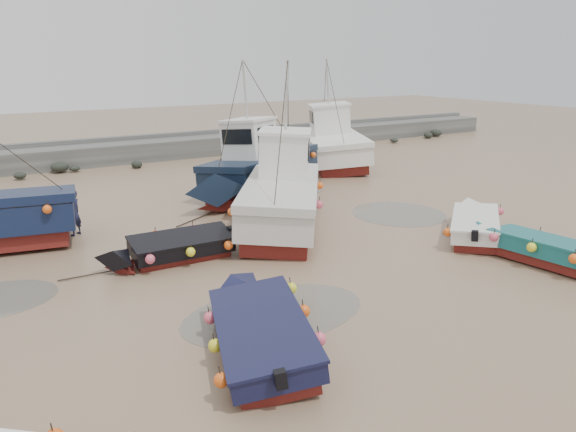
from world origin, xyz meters
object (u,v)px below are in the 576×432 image
object	(u,v)px
dinghy_4	(170,245)
person	(76,235)
dinghy_2	(533,244)
cabin_boat_1	(282,191)
cabin_boat_2	(257,167)
cabin_boat_3	(333,143)
dinghy_3	(476,221)
dinghy_1	(262,324)

from	to	relation	value
dinghy_4	person	distance (m)	4.97
dinghy_2	person	bearing A→B (deg)	131.70
cabin_boat_1	person	bearing A→B (deg)	-165.53
cabin_boat_2	cabin_boat_3	size ratio (longest dim) A/B	0.93
dinghy_3	dinghy_4	xyz separation A→B (m)	(-10.53, 3.23, 0.02)
cabin_boat_1	cabin_boat_3	distance (m)	13.21
cabin_boat_2	dinghy_3	bearing A→B (deg)	170.31
cabin_boat_1	person	size ratio (longest dim) A/B	5.71
dinghy_1	cabin_boat_1	distance (m)	9.77
dinghy_3	cabin_boat_2	distance (m)	10.51
dinghy_4	dinghy_2	bearing A→B (deg)	-119.61
cabin_boat_2	person	xyz separation A→B (m)	(-8.74, -2.02, -1.33)
dinghy_2	dinghy_3	world-z (taller)	same
cabin_boat_3	person	distance (m)	17.89
dinghy_1	cabin_boat_2	size ratio (longest dim) A/B	0.68
dinghy_1	cabin_boat_1	size ratio (longest dim) A/B	0.67
dinghy_2	dinghy_3	bearing A→B (deg)	72.21
cabin_boat_3	dinghy_4	bearing A→B (deg)	-116.50
dinghy_1	cabin_boat_1	world-z (taller)	cabin_boat_1
dinghy_2	cabin_boat_1	size ratio (longest dim) A/B	0.58
cabin_boat_2	dinghy_4	bearing A→B (deg)	103.15
dinghy_2	dinghy_4	world-z (taller)	same
cabin_boat_1	cabin_boat_2	distance (m)	4.97
dinghy_2	person	xyz separation A→B (m)	(-12.04, 10.50, -0.56)
dinghy_3	dinghy_4	bearing A→B (deg)	-147.23
cabin_boat_1	cabin_boat_2	bearing A→B (deg)	107.70
cabin_boat_2	cabin_boat_3	xyz separation A→B (m)	(7.81, 4.65, -0.01)
dinghy_4	cabin_boat_1	world-z (taller)	cabin_boat_1
dinghy_1	dinghy_2	world-z (taller)	same
cabin_boat_1	person	distance (m)	7.86
cabin_boat_1	dinghy_2	bearing A→B (deg)	-23.36
cabin_boat_3	dinghy_2	bearing A→B (deg)	-78.78
cabin_boat_1	cabin_boat_2	size ratio (longest dim) A/B	1.01
dinghy_2	cabin_boat_3	size ratio (longest dim) A/B	0.54
dinghy_1	dinghy_3	xyz separation A→B (m)	(10.68, 3.10, 0.00)
dinghy_1	cabin_boat_2	world-z (taller)	cabin_boat_2
person	dinghy_3	bearing A→B (deg)	109.73
dinghy_2	cabin_boat_2	world-z (taller)	cabin_boat_2
cabin_boat_3	person	xyz separation A→B (m)	(-16.54, -6.67, -1.32)
person	dinghy_1	bearing A→B (deg)	61.19
dinghy_3	cabin_boat_3	xyz separation A→B (m)	(3.99, 14.41, 0.78)
dinghy_3	person	bearing A→B (deg)	-161.82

